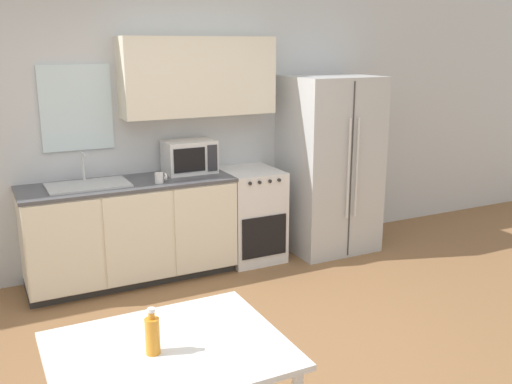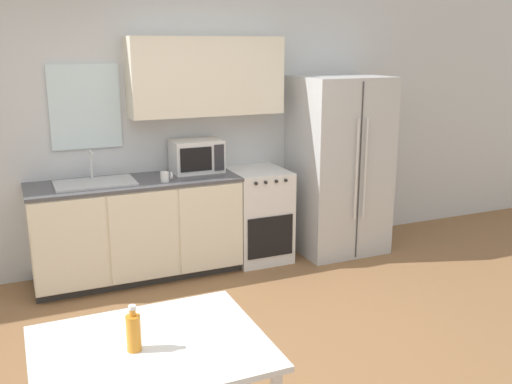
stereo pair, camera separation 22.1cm
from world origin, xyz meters
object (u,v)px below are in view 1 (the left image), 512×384
(oven_range, at_px, (250,215))
(coffee_mug, at_px, (160,178))
(microwave, at_px, (189,157))
(dining_table, at_px, (169,367))
(refrigerator, at_px, (329,164))
(drink_bottle, at_px, (152,335))

(oven_range, height_order, coffee_mug, coffee_mug)
(microwave, xyz_separation_m, dining_table, (-1.11, -2.70, -0.46))
(coffee_mug, xyz_separation_m, dining_table, (-0.73, -2.42, -0.35))
(microwave, bearing_deg, refrigerator, -7.42)
(oven_range, bearing_deg, dining_table, -123.31)
(refrigerator, relative_size, microwave, 3.82)
(oven_range, distance_m, drink_bottle, 3.16)
(oven_range, xyz_separation_m, refrigerator, (0.89, -0.07, 0.45))
(refrigerator, height_order, drink_bottle, refrigerator)
(refrigerator, bearing_deg, drink_bottle, -136.51)
(coffee_mug, distance_m, dining_table, 2.55)
(dining_table, distance_m, drink_bottle, 0.21)
(oven_range, distance_m, refrigerator, 1.00)
(oven_range, bearing_deg, microwave, 168.48)
(oven_range, height_order, drink_bottle, drink_bottle)
(refrigerator, distance_m, dining_table, 3.61)
(refrigerator, xyz_separation_m, dining_table, (-2.58, -2.51, -0.28))
(coffee_mug, xyz_separation_m, drink_bottle, (-0.81, -2.44, -0.15))
(oven_range, relative_size, coffee_mug, 8.71)
(oven_range, height_order, dining_table, oven_range)
(microwave, distance_m, coffee_mug, 0.49)
(microwave, height_order, drink_bottle, microwave)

